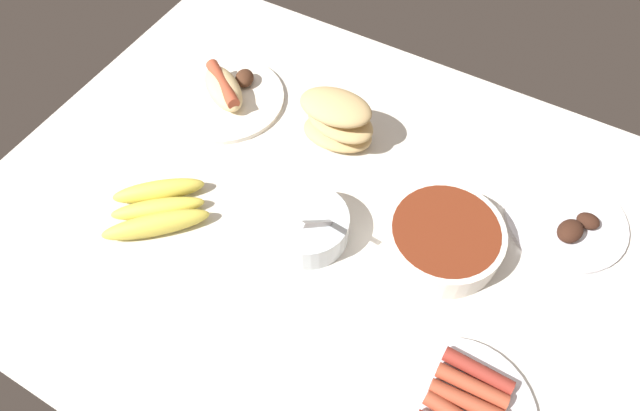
% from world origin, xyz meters
% --- Properties ---
extents(ground_plane, '(1.20, 0.90, 0.03)m').
position_xyz_m(ground_plane, '(0.00, 0.00, -0.01)').
color(ground_plane, silver).
extents(bowl_chili, '(0.19, 0.19, 0.05)m').
position_xyz_m(bowl_chili, '(0.17, 0.05, 0.03)').
color(bowl_chili, white).
rests_on(bowl_chili, ground_plane).
extents(bread_stack, '(0.15, 0.10, 0.11)m').
position_xyz_m(bread_stack, '(-0.09, 0.16, 0.05)').
color(bread_stack, tan).
rests_on(bread_stack, ground_plane).
extents(bowl_coleslaw, '(0.13, 0.13, 0.15)m').
position_xyz_m(bowl_coleslaw, '(-0.03, -0.04, 0.03)').
color(bowl_coleslaw, silver).
rests_on(bowl_coleslaw, ground_plane).
extents(plate_hotdog_assembled, '(0.23, 0.23, 0.06)m').
position_xyz_m(plate_hotdog_assembled, '(-0.33, 0.15, 0.02)').
color(plate_hotdog_assembled, white).
rests_on(plate_hotdog_assembled, ground_plane).
extents(plate_grilled_meat, '(0.20, 0.20, 0.04)m').
position_xyz_m(plate_grilled_meat, '(0.33, 0.19, 0.01)').
color(plate_grilled_meat, white).
rests_on(plate_grilled_meat, ground_plane).
extents(plate_sausages, '(0.21, 0.21, 0.03)m').
position_xyz_m(plate_sausages, '(0.29, -0.18, 0.01)').
color(plate_sausages, white).
rests_on(plate_sausages, ground_plane).
extents(banana_bunch, '(0.18, 0.19, 0.04)m').
position_xyz_m(banana_bunch, '(-0.27, -0.13, 0.02)').
color(banana_bunch, '#E5D14C').
rests_on(banana_bunch, ground_plane).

